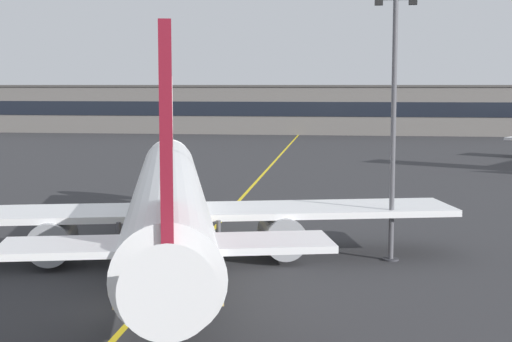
% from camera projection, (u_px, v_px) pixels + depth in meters
% --- Properties ---
extents(ground_plane, '(400.00, 400.00, 0.00)m').
position_uv_depth(ground_plane, '(127.00, 309.00, 33.12)').
color(ground_plane, '#2D2D30').
extents(taxiway_centreline, '(3.93, 179.97, 0.01)m').
position_uv_depth(taxiway_centreline, '(237.00, 203.00, 62.66)').
color(taxiway_centreline, yellow).
rests_on(taxiway_centreline, ground).
extents(airliner_foreground, '(32.21, 40.94, 11.65)m').
position_uv_depth(airliner_foreground, '(169.00, 201.00, 41.64)').
color(airliner_foreground, white).
rests_on(airliner_foreground, ground).
extents(apron_lamp_post, '(2.24, 0.90, 14.40)m').
position_uv_depth(apron_lamp_post, '(393.00, 125.00, 41.51)').
color(apron_lamp_post, '#515156').
rests_on(apron_lamp_post, ground).
extents(safety_cone_by_nose_gear, '(0.44, 0.44, 0.55)m').
position_uv_depth(safety_cone_by_nose_gear, '(233.00, 209.00, 58.27)').
color(safety_cone_by_nose_gear, orange).
rests_on(safety_cone_by_nose_gear, ground).
extents(terminal_building, '(121.83, 12.40, 9.67)m').
position_uv_depth(terminal_building, '(282.00, 109.00, 153.78)').
color(terminal_building, slate).
rests_on(terminal_building, ground).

